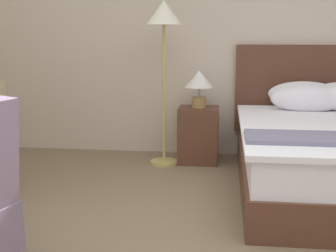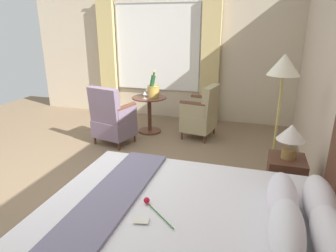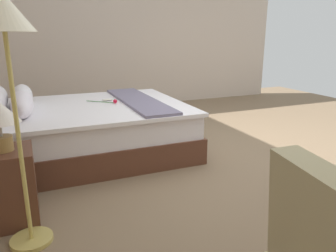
{
  "view_description": "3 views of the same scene",
  "coord_description": "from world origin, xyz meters",
  "px_view_note": "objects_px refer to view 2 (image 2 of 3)",
  "views": [
    {
      "loc": [
        -0.14,
        -2.27,
        1.3
      ],
      "look_at": [
        -0.54,
        0.95,
        0.66
      ],
      "focal_mm": 50.0,
      "sensor_mm": 36.0,
      "label": 1
    },
    {
      "loc": [
        2.71,
        2.02,
        1.91
      ],
      "look_at": [
        -0.51,
        1.05,
        0.76
      ],
      "focal_mm": 32.0,
      "sensor_mm": 36.0,
      "label": 2
    },
    {
      "loc": [
        -2.9,
        2.17,
        1.37
      ],
      "look_at": [
        -0.48,
        1.16,
        0.63
      ],
      "focal_mm": 35.0,
      "sensor_mm": 36.0,
      "label": 3
    }
  ],
  "objects_px": {
    "floor_lamp_brass": "(283,77)",
    "armchair_by_window": "(201,114)",
    "wine_glass_near_bucket": "(147,90)",
    "champagne_bucket": "(153,90)",
    "wine_glass_near_edge": "(145,93)",
    "bedside_lamp": "(291,135)",
    "side_table_round": "(149,112)",
    "armchair_facing_bed": "(112,119)",
    "bed": "(198,240)",
    "nightstand": "(284,182)"
  },
  "relations": [
    {
      "from": "bedside_lamp",
      "to": "armchair_by_window",
      "type": "distance_m",
      "value": 2.26
    },
    {
      "from": "champagne_bucket",
      "to": "armchair_facing_bed",
      "type": "height_order",
      "value": "champagne_bucket"
    },
    {
      "from": "floor_lamp_brass",
      "to": "armchair_by_window",
      "type": "relative_size",
      "value": 1.73
    },
    {
      "from": "bed",
      "to": "wine_glass_near_edge",
      "type": "distance_m",
      "value": 3.34
    },
    {
      "from": "bedside_lamp",
      "to": "wine_glass_near_bucket",
      "type": "bearing_deg",
      "value": -130.3
    },
    {
      "from": "bed",
      "to": "bedside_lamp",
      "type": "xyz_separation_m",
      "value": [
        -1.25,
        0.71,
        0.49
      ]
    },
    {
      "from": "floor_lamp_brass",
      "to": "nightstand",
      "type": "bearing_deg",
      "value": 20.3
    },
    {
      "from": "wine_glass_near_edge",
      "to": "armchair_by_window",
      "type": "height_order",
      "value": "armchair_by_window"
    },
    {
      "from": "nightstand",
      "to": "side_table_round",
      "type": "height_order",
      "value": "side_table_round"
    },
    {
      "from": "armchair_facing_bed",
      "to": "side_table_round",
      "type": "bearing_deg",
      "value": 152.66
    },
    {
      "from": "nightstand",
      "to": "champagne_bucket",
      "type": "bearing_deg",
      "value": -130.78
    },
    {
      "from": "nightstand",
      "to": "champagne_bucket",
      "type": "xyz_separation_m",
      "value": [
        -1.86,
        -2.16,
        0.51
      ]
    },
    {
      "from": "armchair_by_window",
      "to": "nightstand",
      "type": "bearing_deg",
      "value": 34.72
    },
    {
      "from": "armchair_facing_bed",
      "to": "floor_lamp_brass",
      "type": "bearing_deg",
      "value": 73.21
    },
    {
      "from": "wine_glass_near_bucket",
      "to": "armchair_facing_bed",
      "type": "xyz_separation_m",
      "value": [
        0.88,
        -0.29,
        -0.33
      ]
    },
    {
      "from": "floor_lamp_brass",
      "to": "armchair_by_window",
      "type": "height_order",
      "value": "floor_lamp_brass"
    },
    {
      "from": "bedside_lamp",
      "to": "wine_glass_near_bucket",
      "type": "distance_m",
      "value": 3.04
    },
    {
      "from": "wine_glass_near_edge",
      "to": "champagne_bucket",
      "type": "bearing_deg",
      "value": 152.03
    },
    {
      "from": "champagne_bucket",
      "to": "side_table_round",
      "type": "bearing_deg",
      "value": -65.48
    },
    {
      "from": "side_table_round",
      "to": "bedside_lamp",
      "type": "bearing_deg",
      "value": 50.59
    },
    {
      "from": "side_table_round",
      "to": "wine_glass_near_edge",
      "type": "xyz_separation_m",
      "value": [
        0.15,
        -0.03,
        0.37
      ]
    },
    {
      "from": "bed",
      "to": "floor_lamp_brass",
      "type": "bearing_deg",
      "value": 159.85
    },
    {
      "from": "wine_glass_near_bucket",
      "to": "armchair_facing_bed",
      "type": "height_order",
      "value": "armchair_facing_bed"
    },
    {
      "from": "bed",
      "to": "armchair_by_window",
      "type": "xyz_separation_m",
      "value": [
        -3.07,
        -0.56,
        0.09
      ]
    },
    {
      "from": "champagne_bucket",
      "to": "wine_glass_near_edge",
      "type": "xyz_separation_m",
      "value": [
        0.18,
        -0.1,
        -0.04
      ]
    },
    {
      "from": "floor_lamp_brass",
      "to": "wine_glass_near_bucket",
      "type": "height_order",
      "value": "floor_lamp_brass"
    },
    {
      "from": "bedside_lamp",
      "to": "champagne_bucket",
      "type": "height_order",
      "value": "champagne_bucket"
    },
    {
      "from": "wine_glass_near_edge",
      "to": "armchair_by_window",
      "type": "distance_m",
      "value": 1.05
    },
    {
      "from": "bedside_lamp",
      "to": "wine_glass_near_bucket",
      "type": "relative_size",
      "value": 2.54
    },
    {
      "from": "side_table_round",
      "to": "armchair_facing_bed",
      "type": "relative_size",
      "value": 0.67
    },
    {
      "from": "bed",
      "to": "armchair_by_window",
      "type": "height_order",
      "value": "bed"
    },
    {
      "from": "bed",
      "to": "wine_glass_near_bucket",
      "type": "xyz_separation_m",
      "value": [
        -3.21,
        -1.61,
        0.43
      ]
    },
    {
      "from": "side_table_round",
      "to": "floor_lamp_brass",
      "type": "bearing_deg",
      "value": 54.63
    },
    {
      "from": "nightstand",
      "to": "champagne_bucket",
      "type": "distance_m",
      "value": 2.89
    },
    {
      "from": "wine_glass_near_bucket",
      "to": "armchair_by_window",
      "type": "distance_m",
      "value": 1.11
    },
    {
      "from": "champagne_bucket",
      "to": "armchair_facing_bed",
      "type": "relative_size",
      "value": 0.48
    },
    {
      "from": "wine_glass_near_edge",
      "to": "armchair_by_window",
      "type": "bearing_deg",
      "value": 98.44
    },
    {
      "from": "nightstand",
      "to": "wine_glass_near_bucket",
      "type": "distance_m",
      "value": 3.07
    },
    {
      "from": "floor_lamp_brass",
      "to": "armchair_facing_bed",
      "type": "bearing_deg",
      "value": -106.79
    },
    {
      "from": "wine_glass_near_edge",
      "to": "bed",
      "type": "bearing_deg",
      "value": 27.82
    },
    {
      "from": "armchair_by_window",
      "to": "wine_glass_near_bucket",
      "type": "bearing_deg",
      "value": -97.5
    },
    {
      "from": "bedside_lamp",
      "to": "armchair_facing_bed",
      "type": "bearing_deg",
      "value": -112.62
    },
    {
      "from": "floor_lamp_brass",
      "to": "wine_glass_near_edge",
      "type": "relative_size",
      "value": 12.01
    },
    {
      "from": "nightstand",
      "to": "armchair_by_window",
      "type": "xyz_separation_m",
      "value": [
        -1.83,
        -1.27,
        0.14
      ]
    },
    {
      "from": "bedside_lamp",
      "to": "side_table_round",
      "type": "relative_size",
      "value": 0.57
    },
    {
      "from": "side_table_round",
      "to": "armchair_by_window",
      "type": "distance_m",
      "value": 0.96
    },
    {
      "from": "bedside_lamp",
      "to": "armchair_by_window",
      "type": "bearing_deg",
      "value": -145.28
    },
    {
      "from": "bedside_lamp",
      "to": "champagne_bucket",
      "type": "distance_m",
      "value": 2.85
    },
    {
      "from": "nightstand",
      "to": "floor_lamp_brass",
      "type": "xyz_separation_m",
      "value": [
        -0.34,
        -0.12,
        1.08
      ]
    },
    {
      "from": "wine_glass_near_bucket",
      "to": "wine_glass_near_edge",
      "type": "xyz_separation_m",
      "value": [
        0.28,
        0.06,
        -0.01
      ]
    }
  ]
}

